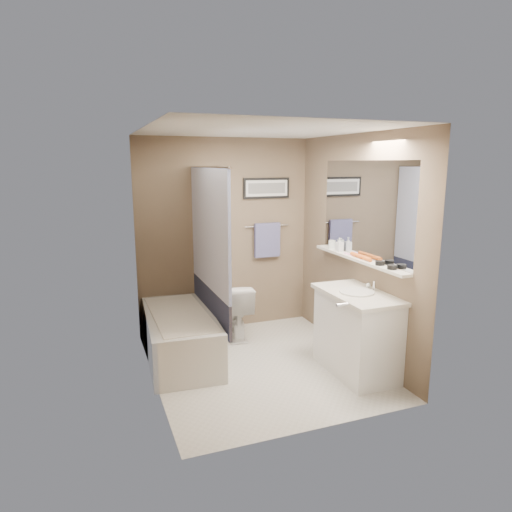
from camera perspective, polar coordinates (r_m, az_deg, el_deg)
name	(u,v)px	position (r m, az deg, el deg)	size (l,w,h in m)	color
ground	(261,365)	(4.94, 0.63, -13.52)	(2.50, 2.50, 0.00)	beige
ceiling	(262,132)	(4.48, 0.70, 15.22)	(2.20, 2.50, 0.04)	silver
wall_back	(225,236)	(5.71, -3.84, 2.53)	(2.20, 0.04, 2.40)	brown
wall_front	(321,284)	(3.48, 8.08, -3.47)	(2.20, 0.04, 2.40)	brown
wall_left	(152,262)	(4.30, -12.87, -0.74)	(0.04, 2.50, 2.40)	brown
wall_right	(354,247)	(5.05, 12.16, 1.11)	(0.04, 2.50, 2.40)	brown
tile_surround	(145,271)	(4.82, -13.74, -1.89)	(0.02, 1.55, 2.00)	#C6AE96
curtain_rod	(208,167)	(4.83, -6.03, 10.98)	(0.02, 0.02, 1.55)	silver
curtain_upper	(209,229)	(4.88, -5.87, 3.32)	(0.03, 1.45, 1.28)	white
curtain_lower	(211,303)	(5.06, -5.68, -5.91)	(0.03, 1.45, 0.36)	#272D49
mirror	(365,210)	(4.87, 13.42, 5.67)	(0.02, 1.60, 1.00)	silver
shelf	(358,259)	(4.92, 12.61, -0.37)	(0.12, 1.60, 0.03)	silver
towel_bar	(267,226)	(5.86, 1.35, 3.78)	(0.02, 0.02, 0.60)	silver
towel	(267,240)	(5.87, 1.42, 2.01)	(0.34, 0.05, 0.44)	#8285BE
art_frame	(266,188)	(5.83, 1.31, 8.48)	(0.62, 0.03, 0.26)	black
art_mat	(267,188)	(5.82, 1.37, 8.47)	(0.56, 0.00, 0.20)	white
art_image	(267,188)	(5.82, 1.38, 8.47)	(0.50, 0.00, 0.13)	#595959
door	(381,302)	(3.81, 15.39, -5.57)	(0.80, 0.02, 2.00)	silver
door_handle	(342,305)	(3.67, 10.72, -5.99)	(0.02, 0.02, 0.10)	silver
bathtub	(180,336)	(5.09, -9.45, -9.85)	(0.70, 1.50, 0.50)	silver
tub_rim	(179,314)	(5.00, -9.54, -7.18)	(0.56, 1.36, 0.02)	silver
toilet	(234,310)	(5.59, -2.71, -6.75)	(0.38, 0.66, 0.68)	white
vanity	(357,334)	(4.77, 12.46, -9.55)	(0.50, 0.90, 0.80)	white
countertop	(358,294)	(4.63, 12.58, -4.71)	(0.54, 0.96, 0.04)	silver
sink_basin	(357,292)	(4.61, 12.49, -4.39)	(0.34, 0.34, 0.01)	silver
faucet_spout	(374,286)	(4.71, 14.56, -3.62)	(0.02, 0.02, 0.10)	silver
faucet_knob	(368,285)	(4.80, 13.86, -3.57)	(0.05, 0.05, 0.05)	white
candle_bowl_near	(392,267)	(4.46, 16.63, -1.35)	(0.09, 0.09, 0.04)	black
candle_bowl_far	(380,263)	(4.61, 15.22, -0.87)	(0.09, 0.09, 0.04)	black
hair_brush_front	(365,258)	(4.81, 13.46, -0.24)	(0.04, 0.04, 0.22)	orange
hair_brush_back	(357,255)	(4.93, 12.49, 0.10)	(0.04, 0.04, 0.22)	#D95C1E
pink_comb	(349,254)	(5.06, 11.53, 0.22)	(0.03, 0.16, 0.01)	#FC9ACB
glass_jar	(332,245)	(5.36, 9.48, 1.43)	(0.08, 0.08, 0.10)	white
soap_bottle	(340,245)	(5.22, 10.40, 1.42)	(0.07, 0.07, 0.15)	#999999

